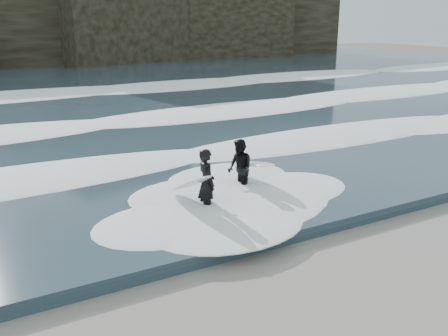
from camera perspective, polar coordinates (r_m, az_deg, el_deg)
The scene contains 8 objects.
ground at distance 9.30m, azimuth 21.92°, elevation -14.56°, with size 120.00×120.00×0.00m, color brown.
sea at distance 34.62m, azimuth -18.58°, elevation 8.75°, with size 90.00×52.00×0.30m, color #243743.
headland at distance 51.11m, azimuth -23.11°, elevation 16.21°, with size 70.00×9.00×10.00m, color black.
foam_near at distance 15.76m, azimuth -3.88°, elevation 1.30°, with size 60.00×3.20×0.20m, color white.
foam_mid at distance 22.11m, azimuth -11.83°, elevation 5.65°, with size 60.00×4.00×0.24m, color white.
foam_far at distance 30.69m, azimuth -17.12°, elevation 8.47°, with size 60.00×4.80×0.30m, color white.
surfer_left at distance 11.90m, azimuth -2.40°, elevation -1.73°, with size 0.93×1.87×1.68m.
surfer_right at distance 13.28m, azimuth 2.01°, elevation 0.03°, with size 1.03×1.96×1.56m.
Camera 1 is at (-6.51, -4.69, 4.70)m, focal length 40.00 mm.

